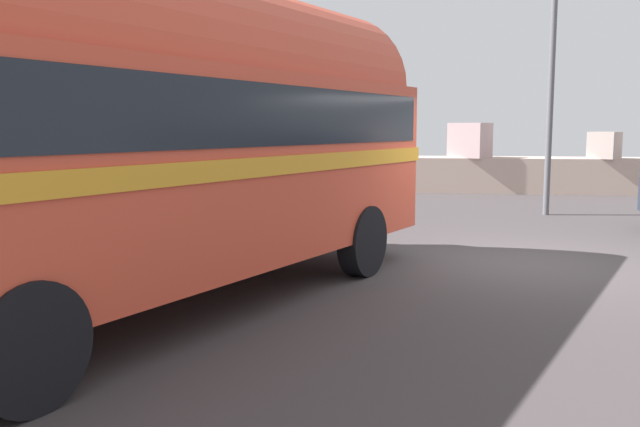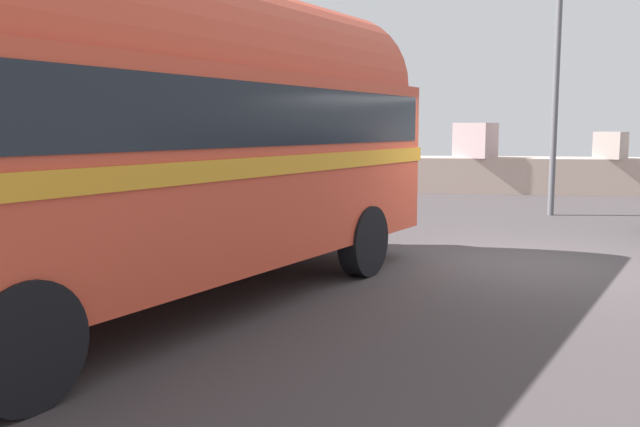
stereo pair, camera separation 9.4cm
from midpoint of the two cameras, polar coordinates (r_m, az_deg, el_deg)
The scene contains 4 objects.
ground at distance 10.50m, azimuth 16.77°, elevation -4.14°, with size 32.00×26.00×0.02m.
breakwater at distance 22.07m, azimuth 12.07°, elevation 3.69°, with size 31.36×2.10×2.46m.
vintage_coach at distance 7.59m, azimuth -13.34°, elevation 7.24°, with size 5.46×8.85×3.70m.
lamp_post at distance 16.49m, azimuth 19.13°, elevation 11.82°, with size 1.06×0.43×6.11m.
Camera 1 is at (-1.61, -10.20, 2.02)m, focal length 38.12 mm.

